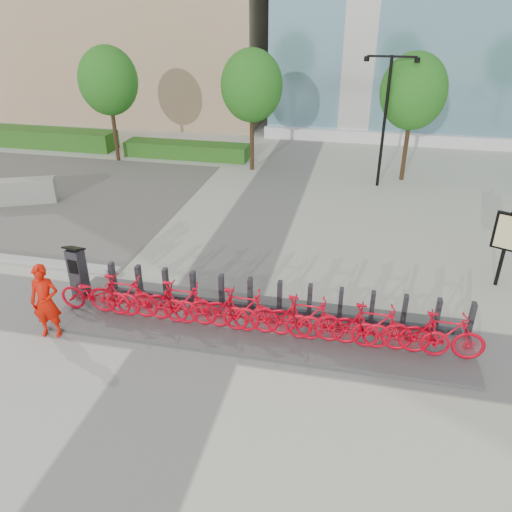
% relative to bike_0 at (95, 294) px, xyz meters
% --- Properties ---
extents(ground, '(120.00, 120.00, 0.00)m').
position_rel_bike_0_xyz_m(ground, '(2.60, 0.05, -0.56)').
color(ground, '#B9BAA0').
extents(gravel_patch, '(14.00, 14.00, 0.00)m').
position_rel_bike_0_xyz_m(gravel_patch, '(-7.40, 7.05, -0.55)').
color(gravel_patch, '#575754').
rests_on(gravel_patch, ground).
extents(hedge_a, '(10.00, 1.40, 0.90)m').
position_rel_bike_0_xyz_m(hedge_a, '(-11.40, 13.55, -0.11)').
color(hedge_a, '#1D3D16').
rests_on(hedge_a, ground).
extents(hedge_b, '(6.00, 1.20, 0.70)m').
position_rel_bike_0_xyz_m(hedge_b, '(-2.40, 13.25, -0.21)').
color(hedge_b, '#1D3D16').
rests_on(hedge_b, ground).
extents(tree_0, '(2.60, 2.60, 5.10)m').
position_rel_bike_0_xyz_m(tree_0, '(-5.40, 12.05, 3.03)').
color(tree_0, '#43321C').
rests_on(tree_0, ground).
extents(tree_1, '(2.60, 2.60, 5.10)m').
position_rel_bike_0_xyz_m(tree_1, '(1.10, 12.05, 3.03)').
color(tree_1, '#43321C').
rests_on(tree_1, ground).
extents(tree_2, '(2.60, 2.60, 5.10)m').
position_rel_bike_0_xyz_m(tree_2, '(7.60, 12.05, 3.03)').
color(tree_2, '#43321C').
rests_on(tree_2, ground).
extents(streetlamp, '(2.00, 0.20, 5.00)m').
position_rel_bike_0_xyz_m(streetlamp, '(6.60, 11.05, 2.58)').
color(streetlamp, black).
rests_on(streetlamp, ground).
extents(dock_pad, '(9.60, 2.40, 0.08)m').
position_rel_bike_0_xyz_m(dock_pad, '(3.90, 0.35, -0.52)').
color(dock_pad, '#4A4A4A').
rests_on(dock_pad, ground).
extents(dock_rail_posts, '(8.74, 0.50, 0.85)m').
position_rel_bike_0_xyz_m(dock_rail_posts, '(4.32, 0.82, -0.05)').
color(dock_rail_posts, '#2A2A2F').
rests_on(dock_rail_posts, dock_pad).
extents(bike_0, '(1.81, 0.63, 0.95)m').
position_rel_bike_0_xyz_m(bike_0, '(0.00, 0.00, 0.00)').
color(bike_0, red).
rests_on(bike_0, dock_pad).
extents(bike_1, '(1.76, 0.50, 1.06)m').
position_rel_bike_0_xyz_m(bike_1, '(0.72, 0.00, 0.05)').
color(bike_1, red).
rests_on(bike_1, dock_pad).
extents(bike_2, '(1.81, 0.63, 0.95)m').
position_rel_bike_0_xyz_m(bike_2, '(1.44, 0.00, 0.00)').
color(bike_2, red).
rests_on(bike_2, dock_pad).
extents(bike_3, '(1.76, 0.50, 1.06)m').
position_rel_bike_0_xyz_m(bike_3, '(2.16, 0.00, 0.05)').
color(bike_3, red).
rests_on(bike_3, dock_pad).
extents(bike_4, '(1.81, 0.63, 0.95)m').
position_rel_bike_0_xyz_m(bike_4, '(2.88, 0.00, 0.00)').
color(bike_4, red).
rests_on(bike_4, dock_pad).
extents(bike_5, '(1.76, 0.50, 1.06)m').
position_rel_bike_0_xyz_m(bike_5, '(3.60, 0.00, 0.05)').
color(bike_5, red).
rests_on(bike_5, dock_pad).
extents(bike_6, '(1.81, 0.63, 0.95)m').
position_rel_bike_0_xyz_m(bike_6, '(4.32, 0.00, 0.00)').
color(bike_6, red).
rests_on(bike_6, dock_pad).
extents(bike_7, '(1.76, 0.50, 1.06)m').
position_rel_bike_0_xyz_m(bike_7, '(5.04, 0.00, 0.05)').
color(bike_7, red).
rests_on(bike_7, dock_pad).
extents(bike_8, '(1.81, 0.63, 0.95)m').
position_rel_bike_0_xyz_m(bike_8, '(5.76, 0.00, 0.00)').
color(bike_8, red).
rests_on(bike_8, dock_pad).
extents(bike_9, '(1.76, 0.50, 1.06)m').
position_rel_bike_0_xyz_m(bike_9, '(6.48, 0.00, 0.05)').
color(bike_9, red).
rests_on(bike_9, dock_pad).
extents(bike_10, '(1.81, 0.63, 0.95)m').
position_rel_bike_0_xyz_m(bike_10, '(7.20, 0.00, 0.00)').
color(bike_10, red).
rests_on(bike_10, dock_pad).
extents(bike_11, '(1.76, 0.50, 1.06)m').
position_rel_bike_0_xyz_m(bike_11, '(7.92, 0.00, 0.05)').
color(bike_11, red).
rests_on(bike_11, dock_pad).
extents(kiosk, '(0.48, 0.42, 1.42)m').
position_rel_bike_0_xyz_m(kiosk, '(-0.75, 0.58, 0.21)').
color(kiosk, '#2A2A2F').
rests_on(kiosk, dock_pad).
extents(worker_red, '(0.72, 0.55, 1.78)m').
position_rel_bike_0_xyz_m(worker_red, '(-0.60, -1.00, 0.33)').
color(worker_red, red).
rests_on(worker_red, ground).
extents(jersey_barrier, '(2.40, 1.54, 0.90)m').
position_rel_bike_0_xyz_m(jersey_barrier, '(-6.31, 6.19, -0.10)').
color(jersey_barrier, gray).
rests_on(jersey_barrier, ground).
extents(map_sign, '(0.70, 0.38, 2.21)m').
position_rel_bike_0_xyz_m(map_sign, '(9.75, 3.57, 0.90)').
color(map_sign, black).
rests_on(map_sign, ground).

